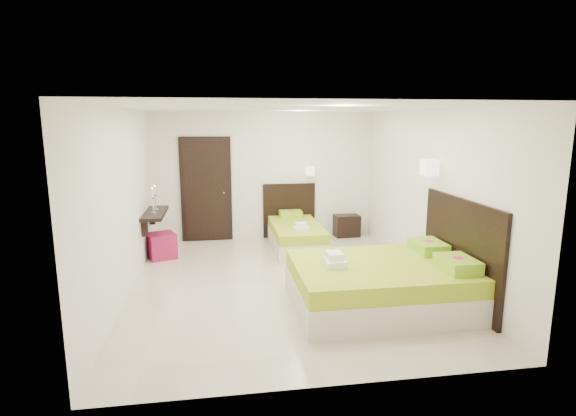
{
  "coord_description": "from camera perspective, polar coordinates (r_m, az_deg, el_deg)",
  "views": [
    {
      "loc": [
        -0.95,
        -6.42,
        2.42
      ],
      "look_at": [
        0.1,
        0.3,
        1.1
      ],
      "focal_mm": 28.0,
      "sensor_mm": 36.0,
      "label": 1
    }
  ],
  "objects": [
    {
      "name": "floor",
      "position": [
        6.93,
        -0.44,
        -9.47
      ],
      "size": [
        5.5,
        5.5,
        0.0
      ],
      "primitive_type": "plane",
      "color": "beige",
      "rests_on": "ground"
    },
    {
      "name": "ottoman",
      "position": [
        8.38,
        -15.73,
        -4.62
      ],
      "size": [
        0.58,
        0.58,
        0.45
      ],
      "primitive_type": "cube",
      "rotation": [
        0.0,
        0.0,
        0.36
      ],
      "color": "maroon",
      "rests_on": "ground"
    },
    {
      "name": "bed_single",
      "position": [
        8.73,
        0.98,
        -3.24
      ],
      "size": [
        1.09,
        1.82,
        1.5
      ],
      "color": "beige",
      "rests_on": "ground"
    },
    {
      "name": "bed_double",
      "position": [
        6.14,
        12.34,
        -9.13
      ],
      "size": [
        2.27,
        1.93,
        1.87
      ],
      "color": "beige",
      "rests_on": "ground"
    },
    {
      "name": "door",
      "position": [
        9.22,
        -10.35,
        2.27
      ],
      "size": [
        1.02,
        0.15,
        2.14
      ],
      "color": "black",
      "rests_on": "ground"
    },
    {
      "name": "nightstand",
      "position": [
        9.7,
        7.34,
        -2.16
      ],
      "size": [
        0.54,
        0.49,
        0.46
      ],
      "primitive_type": "cube",
      "rotation": [
        0.0,
        0.0,
        0.05
      ],
      "color": "black",
      "rests_on": "ground"
    },
    {
      "name": "console_shelf",
      "position": [
        8.26,
        -16.61,
        -0.68
      ],
      "size": [
        0.35,
        1.2,
        0.78
      ],
      "color": "black",
      "rests_on": "ground"
    }
  ]
}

